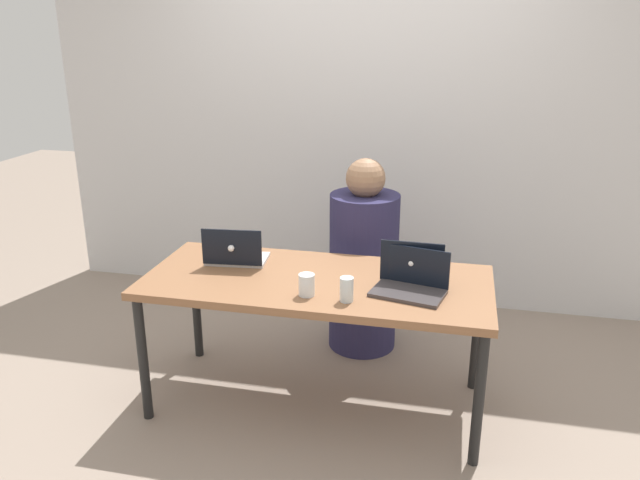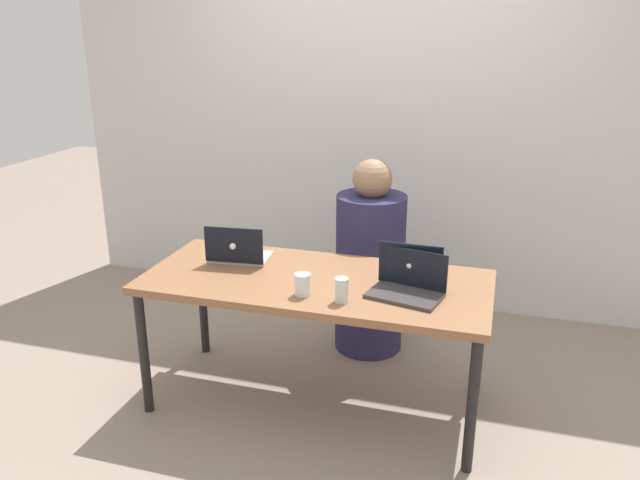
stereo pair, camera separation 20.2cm
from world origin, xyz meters
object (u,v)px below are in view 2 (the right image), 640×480
object	(u,v)px
laptop_back_right	(412,272)
water_glass_right	(342,292)
laptop_front_right	(408,286)
laptop_back_left	(238,253)
water_glass_center	(302,286)
person_at_center	(370,267)

from	to	relation	value
laptop_back_right	water_glass_right	bearing A→B (deg)	51.74
laptop_front_right	water_glass_right	distance (m)	0.32
laptop_back_left	water_glass_center	xyz separation A→B (m)	(0.47, -0.33, -0.00)
person_at_center	laptop_back_left	bearing A→B (deg)	40.92
laptop_back_left	laptop_back_right	world-z (taller)	laptop_back_right
water_glass_center	person_at_center	bearing A→B (deg)	81.40
water_glass_center	laptop_back_left	bearing A→B (deg)	145.17
person_at_center	water_glass_right	size ratio (longest dim) A/B	10.25
person_at_center	water_glass_right	distance (m)	0.96
laptop_back_left	water_glass_center	world-z (taller)	laptop_back_left
laptop_back_left	water_glass_right	bearing A→B (deg)	146.70
laptop_front_right	laptop_back_right	distance (m)	0.17
water_glass_right	water_glass_center	size ratio (longest dim) A/B	1.10
laptop_front_right	laptop_back_left	xyz separation A→B (m)	(-0.95, 0.18, 0.00)
laptop_back_left	laptop_front_right	bearing A→B (deg)	163.34
person_at_center	laptop_back_right	bearing A→B (deg)	116.90
person_at_center	water_glass_center	xyz separation A→B (m)	(-0.14, -0.90, 0.23)
person_at_center	laptop_back_left	world-z (taller)	person_at_center
laptop_back_left	laptop_back_right	xyz separation A→B (m)	(0.94, -0.02, 0.00)
laptop_back_left	water_glass_right	distance (m)	0.75
water_glass_center	laptop_back_right	bearing A→B (deg)	33.21
water_glass_right	laptop_front_right	bearing A→B (deg)	30.68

